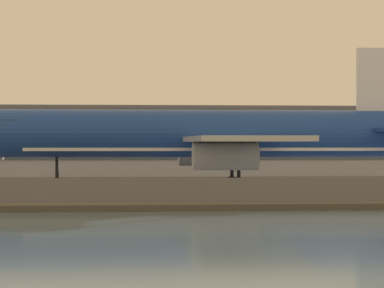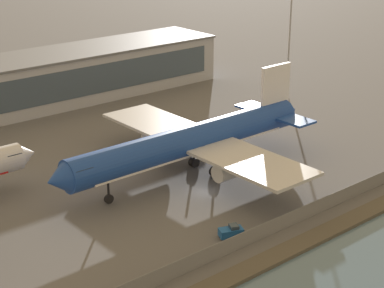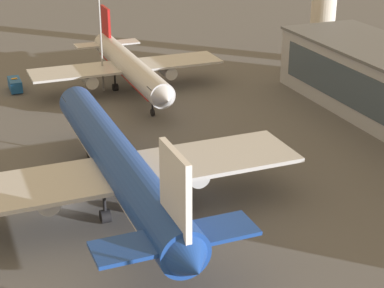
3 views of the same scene
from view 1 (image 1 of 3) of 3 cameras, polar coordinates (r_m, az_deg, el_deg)
The scene contains 6 objects.
ground_plane at distance 89.85m, azimuth -0.15°, elevation -3.20°, with size 500.00×500.00×0.00m, color #565659.
shoreline_seawall at distance 69.47m, azimuth 1.23°, elevation -3.94°, with size 320.00×3.00×0.50m.
perimeter_fence at distance 73.88m, azimuth 0.86°, elevation -3.02°, with size 280.00×0.10×2.27m.
cargo_jet_blue at distance 96.16m, azimuth 1.30°, elevation 0.53°, with size 50.74×42.99×15.46m.
baggage_tug at distance 76.52m, azimuth -4.18°, elevation -3.16°, with size 3.57×2.73×1.80m.
terminal_building at distance 146.46m, azimuth 0.10°, elevation 0.19°, with size 80.60×16.09×10.94m.
Camera 1 is at (-7.31, -89.41, 5.05)m, focal length 85.00 mm.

